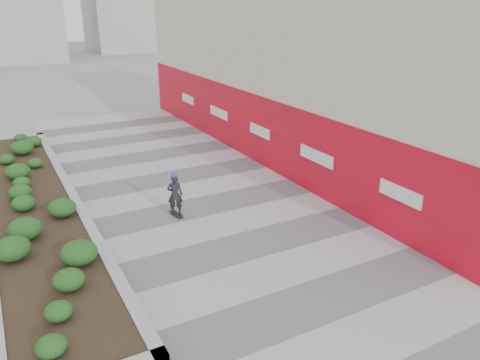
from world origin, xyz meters
name	(u,v)px	position (x,y,z in m)	size (l,w,h in m)	color
ground	(286,273)	(0.00, 0.00, 0.00)	(160.00, 160.00, 0.00)	gray
walkway	(233,228)	(0.00, 3.00, 0.01)	(8.00, 36.00, 0.01)	#A8A8AD
building	(306,66)	(6.98, 8.98, 3.98)	(6.04, 24.08, 8.00)	beige
planter	(31,205)	(-5.50, 7.00, 0.42)	(3.00, 18.00, 0.90)	#9E9EA0
manhole_cover	(247,225)	(0.50, 3.00, 0.00)	(0.44, 0.44, 0.01)	#595654
skateboarder	(175,194)	(-1.26, 4.74, 0.78)	(0.60, 0.74, 1.54)	beige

